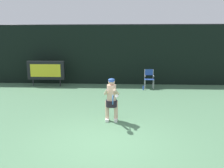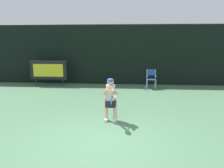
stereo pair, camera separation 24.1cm
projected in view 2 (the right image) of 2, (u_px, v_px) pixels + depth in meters
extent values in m
cube|color=#4A7552|center=(100.00, 143.00, 6.19)|extent=(18.00, 22.00, 0.02)
cube|color=black|center=(118.00, 55.00, 14.17)|extent=(18.00, 0.12, 3.60)
cylinder|color=#38383D|center=(118.00, 24.00, 13.82)|extent=(18.00, 0.05, 0.05)
cube|color=black|center=(49.00, 70.00, 13.74)|extent=(2.20, 0.20, 1.10)
cube|color=yellow|center=(48.00, 70.00, 13.63)|extent=(1.80, 0.01, 0.75)
cylinder|color=#2D2D33|center=(36.00, 82.00, 13.94)|extent=(0.05, 0.05, 0.40)
cylinder|color=#2D2D33|center=(63.00, 83.00, 13.81)|extent=(0.05, 0.05, 0.40)
cylinder|color=#B7B7BC|center=(147.00, 85.00, 12.82)|extent=(0.04, 0.04, 0.52)
cylinder|color=#B7B7BC|center=(156.00, 85.00, 12.78)|extent=(0.04, 0.04, 0.52)
cylinder|color=#B7B7BC|center=(147.00, 84.00, 13.22)|extent=(0.04, 0.04, 0.52)
cylinder|color=#B7B7BC|center=(155.00, 84.00, 13.18)|extent=(0.04, 0.04, 0.52)
cube|color=#274898|center=(151.00, 79.00, 12.95)|extent=(0.52, 0.44, 0.03)
cylinder|color=#B7B7BC|center=(147.00, 74.00, 13.12)|extent=(0.04, 0.04, 0.56)
cylinder|color=#B7B7BC|center=(155.00, 74.00, 13.08)|extent=(0.04, 0.04, 0.56)
cube|color=#274898|center=(151.00, 72.00, 13.08)|extent=(0.48, 0.02, 0.34)
cylinder|color=#B7B7BC|center=(147.00, 76.00, 12.93)|extent=(0.04, 0.44, 0.04)
cylinder|color=#B7B7BC|center=(156.00, 76.00, 12.89)|extent=(0.04, 0.44, 0.04)
cylinder|color=blue|center=(145.00, 88.00, 12.66)|extent=(0.07, 0.07, 0.24)
cylinder|color=black|center=(145.00, 86.00, 12.64)|extent=(0.03, 0.03, 0.03)
cube|color=white|center=(106.00, 120.00, 7.86)|extent=(0.11, 0.26, 0.09)
cube|color=white|center=(115.00, 120.00, 7.84)|extent=(0.11, 0.26, 0.09)
cylinder|color=#DBB293|center=(106.00, 111.00, 7.86)|extent=(0.13, 0.13, 0.69)
cylinder|color=#DBB293|center=(115.00, 111.00, 7.83)|extent=(0.13, 0.13, 0.69)
cylinder|color=black|center=(111.00, 103.00, 7.79)|extent=(0.39, 0.39, 0.22)
cylinder|color=#DBB293|center=(111.00, 93.00, 7.73)|extent=(0.31, 0.31, 0.56)
sphere|color=#DBB293|center=(111.00, 82.00, 7.66)|extent=(0.22, 0.22, 0.22)
ellipsoid|color=#284C93|center=(111.00, 80.00, 7.64)|extent=(0.22, 0.22, 0.12)
cube|color=#284C93|center=(110.00, 82.00, 7.55)|extent=(0.17, 0.12, 0.02)
cylinder|color=#DBB293|center=(105.00, 92.00, 7.56)|extent=(0.20, 0.50, 0.32)
cylinder|color=#DBB293|center=(115.00, 92.00, 7.54)|extent=(0.20, 0.50, 0.32)
cylinder|color=white|center=(116.00, 96.00, 7.44)|extent=(0.13, 0.12, 0.12)
cylinder|color=black|center=(112.00, 97.00, 7.37)|extent=(0.03, 0.28, 0.03)
torus|color=#2E69B6|center=(111.00, 100.00, 7.07)|extent=(0.02, 0.31, 0.31)
ellipsoid|color=silver|center=(111.00, 100.00, 7.07)|extent=(0.01, 0.26, 0.26)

